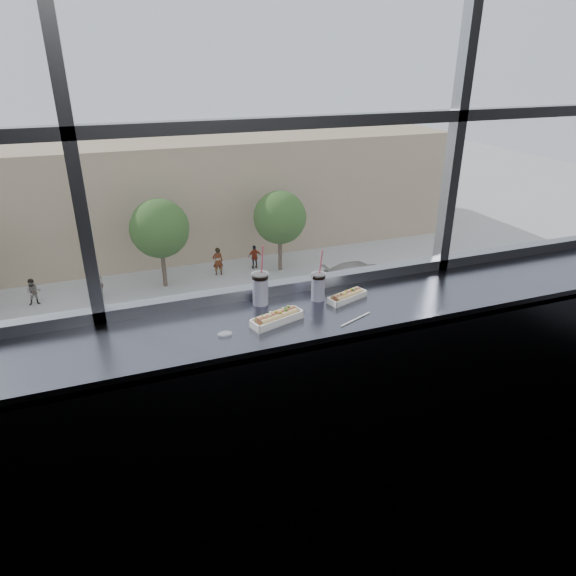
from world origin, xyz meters
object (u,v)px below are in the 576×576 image
object	(u,v)px
pedestrian_c	(218,259)
pedestrian_d	(255,255)
car_near_e	(445,322)
car_far_c	(360,270)
car_near_c	(119,389)
tree_right	(280,218)
soda_cup_right	(318,285)
pedestrian_a	(33,289)
soda_cup_left	(260,287)
pedestrian_b	(97,282)
hotdog_tray_left	(277,317)
hotdog_tray_right	(347,296)
loose_straw	(356,319)
wrapper	(225,333)
tree_center	(160,229)

from	to	relation	value
pedestrian_c	pedestrian_d	world-z (taller)	pedestrian_c
car_near_e	car_far_c	size ratio (longest dim) A/B	1.18
car_near_c	car_near_e	world-z (taller)	car_near_e
pedestrian_c	tree_right	bearing A→B (deg)	171.91
pedestrian_d	soda_cup_right	bearing A→B (deg)	74.05
pedestrian_a	soda_cup_right	bearing A→B (deg)	-79.18
soda_cup_left	pedestrian_b	bearing A→B (deg)	93.30
hotdog_tray_left	tree_right	bearing A→B (deg)	53.20
pedestrian_b	car_near_c	bearing A→B (deg)	2.42
soda_cup_left	car_near_c	bearing A→B (deg)	93.91
hotdog_tray_right	tree_right	world-z (taller)	hotdog_tray_right
hotdog_tray_left	loose_straw	size ratio (longest dim) A/B	1.33
hotdog_tray_left	loose_straw	xyz separation A→B (m)	(0.37, -0.11, -0.02)
car_near_c	pedestrian_b	xyz separation A→B (m)	(-0.48, 11.41, 0.07)
soda_cup_left	car_near_e	bearing A→B (deg)	47.89
hotdog_tray_right	loose_straw	xyz separation A→B (m)	(-0.06, -0.22, -0.02)
car_near_e	pedestrian_a	bearing A→B (deg)	57.20
hotdog_tray_left	car_far_c	size ratio (longest dim) A/B	0.05
wrapper	pedestrian_b	xyz separation A→B (m)	(-1.32, 27.77, -10.96)
tree_center	hotdog_tray_left	bearing A→B (deg)	-94.86
pedestrian_a	tree_right	world-z (taller)	tree_right
loose_straw	tree_center	bearing A→B (deg)	63.71
hotdog_tray_right	pedestrian_a	size ratio (longest dim) A/B	0.13
pedestrian_c	pedestrian_a	bearing A→B (deg)	3.43
car_near_c	pedestrian_b	world-z (taller)	pedestrian_b
hotdog_tray_right	car_far_c	bearing A→B (deg)	41.88
soda_cup_right	pedestrian_a	world-z (taller)	soda_cup_right
wrapper	tree_right	size ratio (longest dim) A/B	0.02
hotdog_tray_right	car_near_e	distance (m)	24.13
soda_cup_right	car_far_c	world-z (taller)	soda_cup_right
soda_cup_right	car_far_c	size ratio (longest dim) A/B	0.05
hotdog_tray_right	loose_straw	bearing A→B (deg)	-124.86
loose_straw	pedestrian_a	bearing A→B (deg)	78.67
loose_straw	tree_center	distance (m)	29.70
hotdog_tray_left	car_near_c	bearing A→B (deg)	76.74
soda_cup_right	pedestrian_a	xyz separation A→B (m)	(-5.37, 28.09, -11.18)
hotdog_tray_left	soda_cup_left	world-z (taller)	soda_cup_left
wrapper	tree_right	bearing A→B (deg)	69.90
soda_cup_right	hotdog_tray_left	bearing A→B (deg)	-150.16
pedestrian_a	tree_right	size ratio (longest dim) A/B	0.36
car_near_c	pedestrian_c	world-z (taller)	pedestrian_c
pedestrian_a	pedestrian_c	size ratio (longest dim) A/B	0.85
wrapper	soda_cup_right	bearing A→B (deg)	19.84
hotdog_tray_left	wrapper	distance (m)	0.27
pedestrian_b	tree_center	xyz separation A→B (m)	(4.00, 0.59, 2.66)
car_near_e	tree_center	size ratio (longest dim) A/B	1.18
pedestrian_d	wrapper	bearing A→B (deg)	73.14
wrapper	pedestrian_d	xyz separation A→B (m)	(8.85, 29.22, -11.09)
car_near_e	car_far_c	distance (m)	8.02
hotdog_tray_right	pedestrian_c	world-z (taller)	hotdog_tray_right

